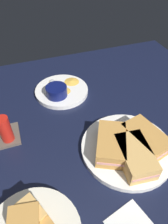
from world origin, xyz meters
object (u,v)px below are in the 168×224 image
(sandwich_half_extra, at_px, (145,138))
(spoon_by_dark_ramekin, at_px, (129,141))
(plate_sandwich_main, at_px, (127,148))
(plate_chips_companion, at_px, (62,91))
(spoon_by_gravy_ramekin, at_px, (55,83))
(ramekin_light_gravy, at_px, (57,91))
(condiment_caddy, at_px, (3,131))
(sandwich_half_near, at_px, (111,144))
(ramekin_dark_sauce, at_px, (149,142))
(sandwich_half_far, at_px, (135,156))

(sandwich_half_extra, distance_m, spoon_by_dark_ramekin, 0.05)
(plate_sandwich_main, height_order, plate_chips_companion, same)
(plate_sandwich_main, bearing_deg, spoon_by_dark_ramekin, -42.08)
(spoon_by_gravy_ramekin, bearing_deg, ramekin_light_gravy, 172.84)
(plate_chips_companion, xyz_separation_m, condiment_caddy, (-0.16, 0.22, 0.03))
(plate_sandwich_main, distance_m, sandwich_half_near, 0.06)
(ramekin_dark_sauce, bearing_deg, plate_sandwich_main, 72.76)
(sandwich_half_near, bearing_deg, ramekin_light_gravy, 16.20)
(ramekin_light_gravy, bearing_deg, spoon_by_gravy_ramekin, -7.16)
(sandwich_half_near, height_order, sandwich_half_far, same)
(plate_sandwich_main, bearing_deg, condiment_caddy, 63.89)
(ramekin_light_gravy, bearing_deg, condiment_caddy, 124.26)
(spoon_by_dark_ramekin, distance_m, ramekin_light_gravy, 0.32)
(ramekin_dark_sauce, distance_m, plate_chips_companion, 0.38)
(sandwich_half_far, relative_size, sandwich_half_extra, 0.96)
(spoon_by_dark_ramekin, distance_m, spoon_by_gravy_ramekin, 0.38)
(plate_sandwich_main, distance_m, sandwich_half_far, 0.06)
(sandwich_half_near, relative_size, ramekin_light_gravy, 1.96)
(plate_chips_companion, bearing_deg, sandwich_half_near, -169.59)
(plate_chips_companion, height_order, spoon_by_gravy_ramekin, spoon_by_gravy_ramekin)
(spoon_by_dark_ramekin, relative_size, ramekin_light_gravy, 1.16)
(condiment_caddy, bearing_deg, ramekin_light_gravy, -55.74)
(sandwich_half_extra, xyz_separation_m, plate_chips_companion, (0.33, 0.16, -0.03))
(plate_chips_companion, bearing_deg, sandwich_half_extra, -154.64)
(sandwich_half_near, bearing_deg, plate_chips_companion, 10.41)
(ramekin_light_gravy, distance_m, spoon_by_gravy_ramekin, 0.07)
(sandwich_half_near, height_order, plate_chips_companion, sandwich_half_near)
(plate_sandwich_main, bearing_deg, sandwich_half_extra, -98.24)
(sandwich_half_near, bearing_deg, spoon_by_gravy_ramekin, 11.71)
(spoon_by_dark_ramekin, relative_size, plate_chips_companion, 0.44)
(sandwich_half_far, xyz_separation_m, plate_chips_companion, (0.37, 0.10, -0.03))
(condiment_caddy, bearing_deg, sandwich_half_extra, -113.99)
(ramekin_light_gravy, bearing_deg, plate_sandwich_main, -155.70)
(spoon_by_gravy_ramekin, height_order, condiment_caddy, condiment_caddy)
(plate_sandwich_main, bearing_deg, spoon_by_gravy_ramekin, 18.69)
(ramekin_dark_sauce, distance_m, condiment_caddy, 0.42)
(spoon_by_gravy_ramekin, relative_size, condiment_caddy, 1.02)
(plate_chips_companion, distance_m, condiment_caddy, 0.28)
(sandwich_half_far, distance_m, sandwich_half_extra, 0.07)
(sandwich_half_extra, height_order, spoon_by_gravy_ramekin, sandwich_half_extra)
(plate_chips_companion, height_order, ramekin_light_gravy, ramekin_light_gravy)
(ramekin_dark_sauce, xyz_separation_m, spoon_by_dark_ramekin, (0.03, 0.04, -0.02))
(sandwich_half_near, height_order, spoon_by_gravy_ramekin, sandwich_half_near)
(condiment_caddy, bearing_deg, sandwich_half_far, -123.22)
(ramekin_dark_sauce, distance_m, ramekin_light_gravy, 0.36)
(spoon_by_gravy_ramekin, bearing_deg, spoon_by_dark_ramekin, -158.81)
(sandwich_half_near, xyz_separation_m, sandwich_half_far, (-0.06, -0.04, 0.00))
(sandwich_half_far, distance_m, condiment_caddy, 0.38)
(sandwich_half_near, xyz_separation_m, plate_chips_companion, (0.32, 0.06, -0.03))
(ramekin_dark_sauce, relative_size, plate_chips_companion, 0.33)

